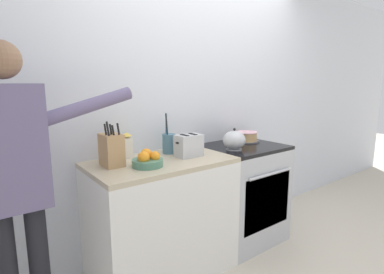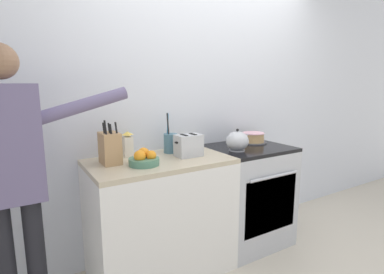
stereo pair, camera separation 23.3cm
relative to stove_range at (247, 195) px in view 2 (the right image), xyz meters
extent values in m
plane|color=beige|center=(-0.27, -0.31, -0.46)|extent=(16.00, 16.00, 0.00)
cube|color=silver|center=(-0.27, 0.33, 0.84)|extent=(8.00, 0.04, 2.60)
cube|color=white|center=(-0.88, 0.00, -0.02)|extent=(1.06, 0.62, 0.88)
cube|color=#BCAD8E|center=(-0.88, 0.00, 0.44)|extent=(1.06, 0.62, 0.03)
cube|color=#B7BABF|center=(0.00, 0.00, -0.02)|extent=(0.71, 0.62, 0.89)
cube|color=black|center=(0.00, -0.30, 0.01)|extent=(0.58, 0.01, 0.49)
cylinder|color=#B7BABF|center=(0.00, -0.33, 0.27)|extent=(0.53, 0.02, 0.02)
cube|color=black|center=(0.00, 0.00, 0.44)|extent=(0.71, 0.62, 0.03)
cylinder|color=#4C4C51|center=(0.15, 0.11, 0.46)|extent=(0.26, 0.26, 0.01)
cylinder|color=tan|center=(0.15, 0.11, 0.49)|extent=(0.20, 0.20, 0.04)
cylinder|color=tan|center=(0.15, 0.11, 0.53)|extent=(0.20, 0.20, 0.04)
cylinder|color=#EFB2C1|center=(0.15, 0.11, 0.55)|extent=(0.21, 0.21, 0.01)
cylinder|color=#B7BABF|center=(-0.20, -0.07, 0.46)|extent=(0.14, 0.14, 0.01)
ellipsoid|color=#B7BABF|center=(-0.20, -0.07, 0.54)|extent=(0.19, 0.19, 0.16)
cone|color=#B7BABF|center=(-0.10, -0.07, 0.57)|extent=(0.10, 0.04, 0.09)
sphere|color=black|center=(-0.20, -0.07, 0.63)|extent=(0.02, 0.02, 0.02)
cube|color=tan|center=(-1.23, 0.08, 0.57)|extent=(0.12, 0.18, 0.22)
cylinder|color=black|center=(-1.27, 0.03, 0.73)|extent=(0.01, 0.04, 0.10)
cylinder|color=black|center=(-1.23, 0.04, 0.71)|extent=(0.01, 0.03, 0.07)
cylinder|color=black|center=(-1.19, 0.03, 0.72)|extent=(0.01, 0.04, 0.08)
cylinder|color=black|center=(-1.27, 0.07, 0.72)|extent=(0.01, 0.04, 0.08)
cylinder|color=black|center=(-1.23, 0.07, 0.71)|extent=(0.01, 0.03, 0.07)
cylinder|color=#477084|center=(-0.71, 0.16, 0.54)|extent=(0.11, 0.11, 0.16)
cylinder|color=black|center=(-0.73, 0.15, 0.65)|extent=(0.02, 0.03, 0.27)
cylinder|color=teal|center=(-0.73, 0.17, 0.65)|extent=(0.04, 0.04, 0.27)
cylinder|color=teal|center=(-0.73, 0.17, 0.62)|extent=(0.03, 0.03, 0.22)
cylinder|color=#4C7F66|center=(-1.04, -0.09, 0.48)|extent=(0.21, 0.21, 0.05)
sphere|color=orange|center=(-1.03, -0.04, 0.53)|extent=(0.08, 0.08, 0.08)
sphere|color=orange|center=(-1.08, -0.10, 0.53)|extent=(0.08, 0.08, 0.08)
sphere|color=orange|center=(-1.00, -0.11, 0.53)|extent=(0.07, 0.07, 0.07)
cube|color=#B7BABF|center=(-0.65, -0.03, 0.54)|extent=(0.20, 0.13, 0.17)
cube|color=black|center=(-0.69, -0.03, 0.63)|extent=(0.02, 0.09, 0.00)
cube|color=black|center=(-0.61, -0.03, 0.63)|extent=(0.02, 0.09, 0.00)
cube|color=black|center=(-0.76, -0.03, 0.58)|extent=(0.02, 0.02, 0.01)
cube|color=white|center=(-1.05, 0.23, 0.53)|extent=(0.07, 0.07, 0.15)
pyramid|color=#E0BC4C|center=(-1.05, 0.23, 0.64)|extent=(0.07, 0.07, 0.03)
cylinder|color=black|center=(-1.92, -0.07, -0.05)|extent=(0.11, 0.11, 0.81)
cylinder|color=black|center=(-1.76, -0.07, -0.05)|extent=(0.11, 0.11, 0.81)
cube|color=slate|center=(-1.84, -0.07, 0.69)|extent=(0.34, 0.20, 0.67)
cylinder|color=slate|center=(-1.43, -0.07, 0.89)|extent=(0.57, 0.08, 0.22)
camera|label=1|loc=(-2.01, -1.86, 1.02)|focal=28.00mm
camera|label=2|loc=(-1.81, -1.99, 1.02)|focal=28.00mm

